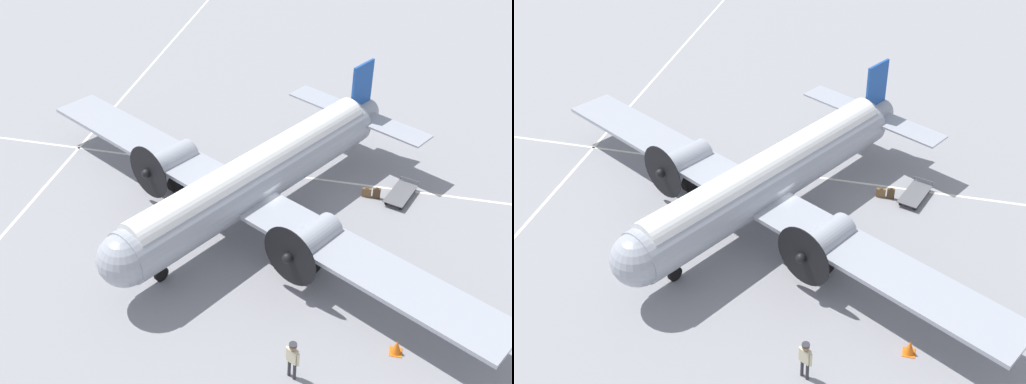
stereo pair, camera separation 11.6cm
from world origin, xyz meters
The scene contains 9 objects.
ground_plane centered at (0.00, 0.00, 0.00)m, with size 300.00×300.00×0.00m, color gray.
apron_line_eastwest centered at (0.00, 4.07, 0.00)m, with size 120.00×0.16×0.01m.
apron_line_northsouth centered at (-11.59, 0.00, 0.00)m, with size 0.16×120.00×0.01m.
airliner_main centered at (-0.19, -0.34, 2.44)m, with size 24.69×18.71×5.52m.
crew_foreground centered at (3.53, -9.17, 1.14)m, with size 0.56×0.41×1.82m.
suitcase_near_door centered at (5.19, 3.08, 0.25)m, with size 0.49×0.17×0.54m.
suitcase_upright_spare centered at (5.70, 3.05, 0.30)m, with size 0.39×0.15×0.64m.
baggage_cart centered at (6.93, 3.35, 0.28)m, with size 1.75×2.53×0.56m.
traffic_cone centered at (7.27, -7.09, 0.31)m, with size 0.49×0.49×0.65m.
Camera 1 is at (5.79, -24.59, 19.68)m, focal length 45.00 mm.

